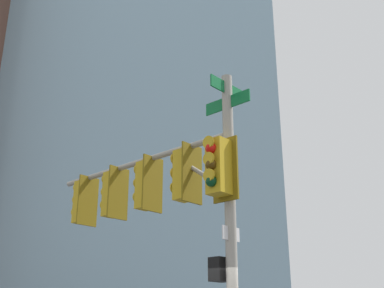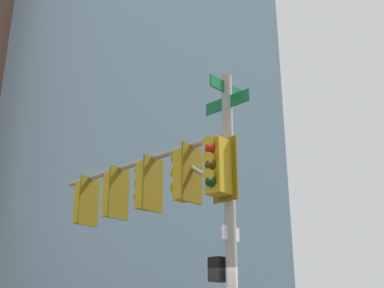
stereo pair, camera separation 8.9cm
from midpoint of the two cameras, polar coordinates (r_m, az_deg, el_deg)
signal_pole_assembly at (r=9.99m, az=-3.78°, el=-5.70°), size 4.18×3.85×6.09m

